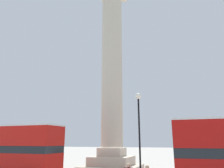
% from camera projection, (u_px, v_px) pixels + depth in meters
% --- Properties ---
extents(monument_column, '(5.16, 5.16, 21.22)m').
position_uv_depth(monument_column, '(112.00, 86.00, 22.60)').
color(monument_column, '#BCB29E').
rests_on(monument_column, ground_plane).
extents(bus_a, '(10.81, 3.04, 4.30)m').
position_uv_depth(bus_a, '(2.00, 149.00, 18.53)').
color(bus_a, '#B7140F').
rests_on(bus_a, ground_plane).
extents(street_lamp, '(0.52, 0.52, 6.92)m').
position_uv_depth(street_lamp, '(139.00, 123.00, 17.66)').
color(street_lamp, black).
rests_on(street_lamp, ground_plane).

